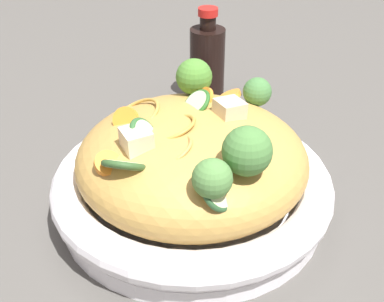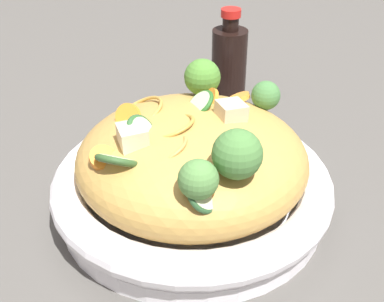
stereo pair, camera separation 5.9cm
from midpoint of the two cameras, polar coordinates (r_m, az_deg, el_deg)
ground_plane at (r=0.64m, az=2.66°, el=-6.39°), size 3.00×3.00×0.00m
serving_bowl at (r=0.62m, az=2.73°, el=-4.20°), size 0.33×0.33×0.06m
noodle_heap at (r=0.60m, az=2.80°, el=-0.92°), size 0.26×0.26×0.11m
broccoli_florets at (r=0.56m, az=6.50°, el=2.85°), size 0.23×0.21×0.07m
carrot_coins at (r=0.59m, az=0.83°, el=2.80°), size 0.23×0.18×0.04m
zucchini_slices at (r=0.54m, az=-0.59°, el=0.19°), size 0.18×0.15×0.05m
chicken_chunks at (r=0.56m, az=1.75°, el=2.67°), size 0.15×0.07×0.03m
soy_sauce_bottle at (r=0.87m, az=5.99°, el=9.29°), size 0.06×0.06×0.15m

